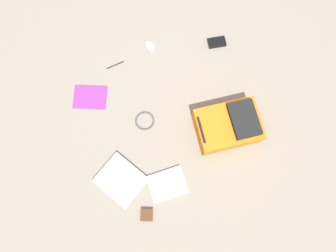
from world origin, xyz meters
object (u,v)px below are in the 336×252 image
laptop (121,180)px  power_brick (217,42)px  computer_mouse (150,47)px  backpack (229,126)px  earbud_pouch (147,215)px  book_comic (90,97)px  cable_coil (145,121)px  book_red (167,184)px  pen_black (115,65)px

laptop → power_brick: 1.27m
laptop → computer_mouse: bearing=-24.8°
backpack → power_brick: bearing=-10.8°
backpack → computer_mouse: backpack is taller
computer_mouse → earbud_pouch: (-1.21, 0.32, -0.00)m
earbud_pouch → computer_mouse: bearing=-14.7°
laptop → book_comic: (0.65, 0.10, -0.01)m
computer_mouse → power_brick: size_ratio=0.81×
backpack → cable_coil: (0.20, 0.56, -0.08)m
laptop → book_comic: bearing=8.4°
power_brick → laptop: bearing=131.9°
book_red → book_comic: book_red is taller
backpack → computer_mouse: bearing=26.3°
book_red → earbud_pouch: bearing=130.7°
power_brick → pen_black: bearing=88.9°
laptop → book_comic: laptop is taller
backpack → pen_black: (0.69, 0.68, -0.08)m
cable_coil → computer_mouse: bearing=-17.6°
backpack → power_brick: 0.69m
cable_coil → earbud_pouch: size_ratio=1.74×
book_comic → pen_black: bearing=-47.6°
backpack → earbud_pouch: (-0.44, 0.70, -0.08)m
book_comic → pen_black: 0.32m
pen_black → earbud_pouch: (-1.13, 0.02, 0.01)m
backpack → earbud_pouch: 0.83m
laptop → cable_coil: size_ratio=2.87×
book_comic → cable_coil: 0.45m
book_comic → laptop: bearing=-171.6°
laptop → cable_coil: 0.45m
backpack → computer_mouse: 0.86m
backpack → pen_black: bearing=44.4°
book_comic → earbud_pouch: size_ratio=3.54×
pen_black → earbud_pouch: earbud_pouch is taller
computer_mouse → cable_coil: 0.59m
book_red → book_comic: (0.76, 0.40, -0.00)m
pen_black → power_brick: bearing=-91.1°
backpack → cable_coil: bearing=70.1°
laptop → book_red: size_ratio=1.55×
book_red → power_brick: bearing=-33.8°
book_comic → cable_coil: bearing=-128.2°
backpack → book_red: backpack is taller
cable_coil → laptop: bearing=145.6°
backpack → laptop: size_ratio=1.08×
power_brick → earbud_pouch: 1.39m
backpack → power_brick: size_ratio=3.24×
computer_mouse → laptop: bearing=47.5°
book_red → book_comic: bearing=27.7°
book_comic → computer_mouse: size_ratio=2.63×
power_brick → computer_mouse: bearing=79.8°
laptop → power_brick: bearing=-48.1°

